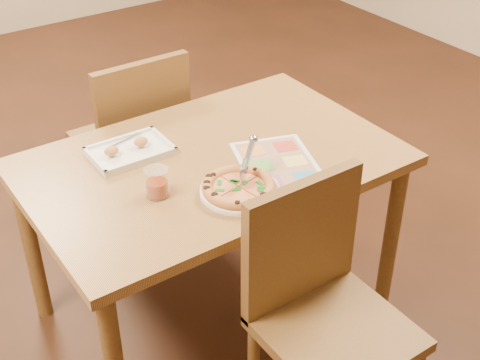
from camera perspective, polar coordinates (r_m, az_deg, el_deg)
dining_table at (r=2.41m, az=-2.44°, el=0.15°), size 1.30×0.85×0.72m
chair_near at (r=2.07m, az=6.69°, el=-9.02°), size 0.42×0.42×0.47m
chair_far at (r=2.90m, az=-8.83°, el=4.43°), size 0.42×0.42×0.47m
plate at (r=2.18m, az=0.00°, el=-0.94°), size 0.35×0.35×0.01m
pizza at (r=2.16m, az=-0.11°, el=-0.64°), size 0.24×0.24×0.04m
pizza_cutter at (r=2.17m, az=0.59°, el=1.60°), size 0.14×0.12×0.10m
appetizer_tray at (r=2.41m, az=-9.38°, el=2.42°), size 0.28×0.20×0.05m
glass_tumbler at (r=2.17m, az=-7.10°, el=-0.35°), size 0.08×0.08×0.10m
menu at (r=2.33m, az=3.30°, el=1.38°), size 0.37×0.43×0.00m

